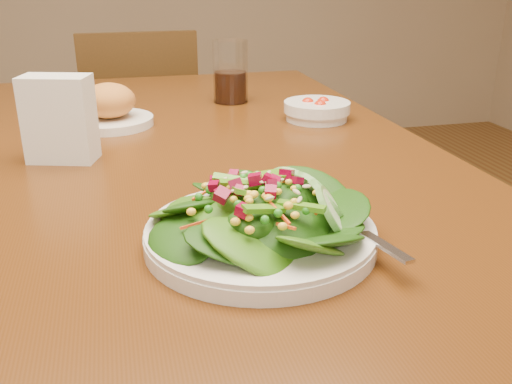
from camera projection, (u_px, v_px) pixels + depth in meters
dining_table at (177, 203)px, 1.02m from camera, size 0.90×1.40×0.75m
chair_far at (143, 145)px, 2.02m from camera, size 0.40×0.40×0.85m
salad_plate at (268, 221)px, 0.64m from camera, size 0.27×0.26×0.08m
bread_plate at (109, 109)px, 1.11m from camera, size 0.17×0.17×0.08m
tomato_bowl at (317, 110)px, 1.16m from camera, size 0.13×0.13×0.04m
drinking_glass at (231, 76)px, 1.30m from camera, size 0.08×0.08×0.14m
napkin_holder at (59, 117)px, 0.90m from camera, size 0.12×0.09×0.14m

